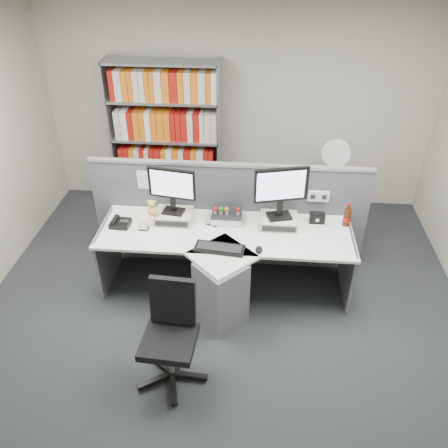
# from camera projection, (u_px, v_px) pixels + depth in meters

# --- Properties ---
(ground) EXTENTS (5.50, 5.50, 0.00)m
(ground) POSITION_uv_depth(u_px,v_px,m) (218.00, 341.00, 4.42)
(ground) COLOR #2D3135
(ground) RESTS_ON ground
(room_shell) EXTENTS (5.04, 5.54, 2.72)m
(room_shell) POSITION_uv_depth(u_px,v_px,m) (217.00, 175.00, 3.43)
(room_shell) COLOR #B9B4A5
(room_shell) RESTS_ON ground
(partition) EXTENTS (3.00, 0.08, 1.27)m
(partition) POSITION_uv_depth(u_px,v_px,m) (229.00, 214.00, 5.10)
(partition) COLOR #52565D
(partition) RESTS_ON ground
(desk) EXTENTS (2.60, 1.20, 0.72)m
(desk) POSITION_uv_depth(u_px,v_px,m) (224.00, 265.00, 4.66)
(desk) COLOR white
(desk) RESTS_ON ground
(monitor_riser_left) EXTENTS (0.38, 0.31, 0.10)m
(monitor_riser_left) POSITION_uv_depth(u_px,v_px,m) (174.00, 216.00, 4.84)
(monitor_riser_left) COLOR beige
(monitor_riser_left) RESTS_ON desk
(monitor_riser_right) EXTENTS (0.38, 0.31, 0.10)m
(monitor_riser_right) POSITION_uv_depth(u_px,v_px,m) (279.00, 221.00, 4.77)
(monitor_riser_right) COLOR beige
(monitor_riser_right) RESTS_ON desk
(monitor_left) EXTENTS (0.49, 0.19, 0.50)m
(monitor_left) POSITION_uv_depth(u_px,v_px,m) (172.00, 187.00, 4.65)
(monitor_left) COLOR black
(monitor_left) RESTS_ON monitor_riser_left
(monitor_right) EXTENTS (0.54, 0.23, 0.56)m
(monitor_right) POSITION_uv_depth(u_px,v_px,m) (281.00, 189.00, 4.56)
(monitor_right) COLOR black
(monitor_right) RESTS_ON monitor_riser_right
(desktop_pc) EXTENTS (0.31, 0.28, 0.08)m
(desktop_pc) POSITION_uv_depth(u_px,v_px,m) (227.00, 217.00, 4.85)
(desktop_pc) COLOR black
(desktop_pc) RESTS_ON desk
(figurines) EXTENTS (0.29, 0.05, 0.09)m
(figurines) POSITION_uv_depth(u_px,v_px,m) (225.00, 210.00, 4.79)
(figurines) COLOR beige
(figurines) RESTS_ON desktop_pc
(keyboard) EXTENTS (0.50, 0.24, 0.03)m
(keyboard) POSITION_uv_depth(u_px,v_px,m) (219.00, 248.00, 4.43)
(keyboard) COLOR black
(keyboard) RESTS_ON desk
(mouse) EXTENTS (0.07, 0.11, 0.04)m
(mouse) POSITION_uv_depth(u_px,v_px,m) (259.00, 250.00, 4.41)
(mouse) COLOR black
(mouse) RESTS_ON desk
(desk_phone) EXTENTS (0.20, 0.19, 0.08)m
(desk_phone) POSITION_uv_depth(u_px,v_px,m) (120.00, 223.00, 4.77)
(desk_phone) COLOR black
(desk_phone) RESTS_ON desk
(desk_calendar) EXTENTS (0.10, 0.08, 0.12)m
(desk_calendar) POSITION_uv_depth(u_px,v_px,m) (144.00, 225.00, 4.70)
(desk_calendar) COLOR black
(desk_calendar) RESTS_ON desk
(plush_toy) EXTENTS (0.11, 0.11, 0.18)m
(plush_toy) POSITION_uv_depth(u_px,v_px,m) (152.00, 209.00, 4.72)
(plush_toy) COLOR gold
(plush_toy) RESTS_ON monitor_riser_left
(speaker) EXTENTS (0.16, 0.09, 0.11)m
(speaker) POSITION_uv_depth(u_px,v_px,m) (317.00, 218.00, 4.81)
(speaker) COLOR black
(speaker) RESTS_ON desk
(cola_bottle) EXTENTS (0.08, 0.08, 0.26)m
(cola_bottle) POSITION_uv_depth(u_px,v_px,m) (347.00, 217.00, 4.74)
(cola_bottle) COLOR #3F190A
(cola_bottle) RESTS_ON desk
(shelving_unit) EXTENTS (1.41, 0.40, 2.00)m
(shelving_unit) POSITION_uv_depth(u_px,v_px,m) (167.00, 141.00, 5.97)
(shelving_unit) COLOR gray
(shelving_unit) RESTS_ON ground
(filing_cabinet) EXTENTS (0.45, 0.61, 0.70)m
(filing_cabinet) POSITION_uv_depth(u_px,v_px,m) (328.00, 207.00, 5.80)
(filing_cabinet) COLOR gray
(filing_cabinet) RESTS_ON ground
(desk_fan) EXTENTS (0.34, 0.20, 0.57)m
(desk_fan) POSITION_uv_depth(u_px,v_px,m) (335.00, 156.00, 5.40)
(desk_fan) COLOR white
(desk_fan) RESTS_ON filing_cabinet
(office_chair) EXTENTS (0.60, 0.62, 0.93)m
(office_chair) POSITION_uv_depth(u_px,v_px,m) (171.00, 331.00, 3.86)
(office_chair) COLOR silver
(office_chair) RESTS_ON ground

